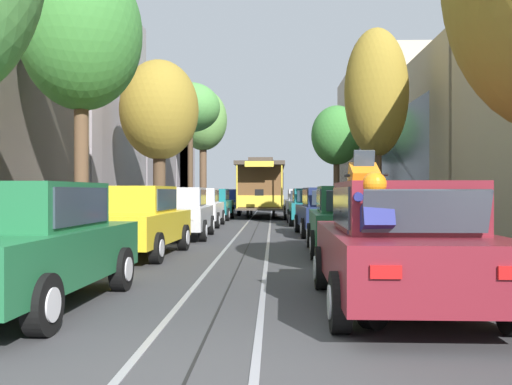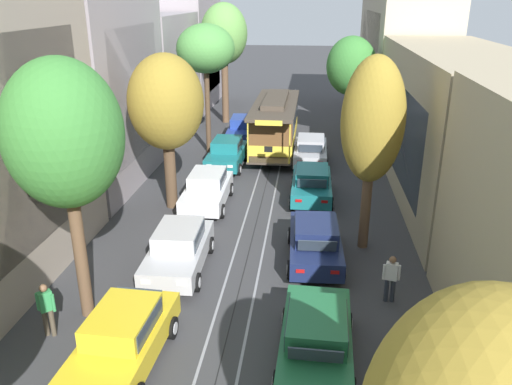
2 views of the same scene
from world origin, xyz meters
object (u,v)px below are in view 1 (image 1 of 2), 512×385
at_px(street_tree_kerb_left_mid, 159,111).
at_px(street_tree_kerb_right_mid, 337,136).
at_px(street_tree_kerb_left_fourth, 190,108).
at_px(motorcycle_with_rider, 369,232).
at_px(cable_car_trolley, 262,188).
at_px(pedestrian_on_left_pavement, 417,211).
at_px(street_tree_kerb_left_far, 203,121).
at_px(parked_car_green_second_right, 351,220).
at_px(parked_car_yellow_second_left, 134,221).
at_px(parked_car_navy_mid_right, 327,211).
at_px(pedestrian_on_right_pavement, 40,213).
at_px(parked_car_green_near_left, 22,244).
at_px(parked_car_teal_fifth_left, 213,204).
at_px(street_tree_kerb_right_second, 376,94).
at_px(parked_car_silver_mid_left, 179,212).
at_px(fire_hydrant, 459,251).
at_px(street_tree_kerb_left_second, 81,35).
at_px(parked_car_maroon_near_right, 400,244).
at_px(parked_car_blue_sixth_left, 225,202).
at_px(parked_car_white_fourth_left, 199,207).
at_px(parked_car_teal_fourth_right, 311,206).
at_px(parked_car_silver_fifth_right, 302,204).

bearing_deg(street_tree_kerb_left_mid, street_tree_kerb_right_mid, 54.47).
height_order(street_tree_kerb_left_fourth, motorcycle_with_rider, street_tree_kerb_left_fourth).
bearing_deg(cable_car_trolley, pedestrian_on_left_pavement, -73.90).
height_order(street_tree_kerb_left_mid, street_tree_kerb_left_far, street_tree_kerb_left_far).
bearing_deg(parked_car_green_second_right, pedestrian_on_left_pavement, 53.82).
bearing_deg(parked_car_yellow_second_left, street_tree_kerb_left_mid, 98.22).
bearing_deg(street_tree_kerb_right_mid, street_tree_kerb_left_mid, -125.53).
relative_size(parked_car_green_second_right, parked_car_navy_mid_right, 1.00).
distance_m(parked_car_green_second_right, pedestrian_on_right_pavement, 7.53).
distance_m(parked_car_green_near_left, parked_car_teal_fifth_left, 22.50).
bearing_deg(street_tree_kerb_right_second, parked_car_silver_mid_left, -159.47).
xyz_separation_m(parked_car_teal_fifth_left, pedestrian_on_right_pavement, (-2.58, -15.72, 0.14)).
relative_size(street_tree_kerb_left_far, fire_hydrant, 10.25).
bearing_deg(parked_car_silver_mid_left, parked_car_teal_fifth_left, 90.83).
relative_size(parked_car_green_near_left, pedestrian_on_right_pavement, 2.65).
xyz_separation_m(street_tree_kerb_left_second, cable_car_trolley, (4.39, 18.36, -3.93)).
bearing_deg(street_tree_kerb_left_fourth, street_tree_kerb_left_far, 91.82).
bearing_deg(fire_hydrant, parked_car_yellow_second_left, 156.91).
relative_size(parked_car_green_second_right, fire_hydrant, 5.24).
bearing_deg(street_tree_kerb_right_second, parked_car_maroon_near_right, -98.82).
relative_size(street_tree_kerb_left_fourth, street_tree_kerb_right_mid, 1.13).
distance_m(parked_car_green_second_right, street_tree_kerb_right_second, 8.26).
bearing_deg(cable_car_trolley, street_tree_kerb_left_mid, -112.36).
bearing_deg(parked_car_blue_sixth_left, street_tree_kerb_left_second, -95.96).
relative_size(parked_car_maroon_near_right, cable_car_trolley, 0.48).
bearing_deg(parked_car_yellow_second_left, fire_hydrant, -23.09).
bearing_deg(fire_hydrant, street_tree_kerb_left_far, 105.23).
bearing_deg(parked_car_navy_mid_right, street_tree_kerb_right_mid, 82.75).
xyz_separation_m(street_tree_kerb_left_far, pedestrian_on_left_pavement, (9.08, -23.63, -5.48)).
distance_m(cable_car_trolley, pedestrian_on_right_pavement, 20.13).
distance_m(parked_car_teal_fifth_left, pedestrian_on_right_pavement, 15.93).
xyz_separation_m(parked_car_white_fourth_left, parked_car_blue_sixth_left, (0.15, 11.31, 0.00)).
bearing_deg(fire_hydrant, parked_car_teal_fifth_left, 108.20).
xyz_separation_m(parked_car_teal_fourth_right, street_tree_kerb_right_mid, (2.27, 10.47, 4.07)).
bearing_deg(parked_car_blue_sixth_left, pedestrian_on_right_pavement, -97.34).
bearing_deg(parked_car_green_second_right, cable_car_trolley, 97.14).
bearing_deg(motorcycle_with_rider, street_tree_kerb_right_second, 79.61).
bearing_deg(parked_car_teal_fourth_right, pedestrian_on_left_pavement, -73.46).
relative_size(parked_car_silver_mid_left, parked_car_blue_sixth_left, 1.00).
height_order(parked_car_navy_mid_right, street_tree_kerb_right_second, street_tree_kerb_right_second).
relative_size(parked_car_teal_fourth_right, street_tree_kerb_right_second, 0.60).
bearing_deg(pedestrian_on_left_pavement, parked_car_silver_fifth_right, 100.51).
bearing_deg(parked_car_teal_fourth_right, street_tree_kerb_right_mid, 77.79).
bearing_deg(parked_car_navy_mid_right, parked_car_yellow_second_left, -128.61).
height_order(parked_car_teal_fifth_left, parked_car_maroon_near_right, same).
relative_size(parked_car_yellow_second_left, parked_car_green_second_right, 1.00).
xyz_separation_m(parked_car_green_near_left, parked_car_teal_fifth_left, (0.03, 22.50, 0.00)).
height_order(parked_car_yellow_second_left, motorcycle_with_rider, motorcycle_with_rider).
height_order(parked_car_teal_fifth_left, street_tree_kerb_left_second, street_tree_kerb_left_second).
relative_size(parked_car_navy_mid_right, street_tree_kerb_left_second, 0.57).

